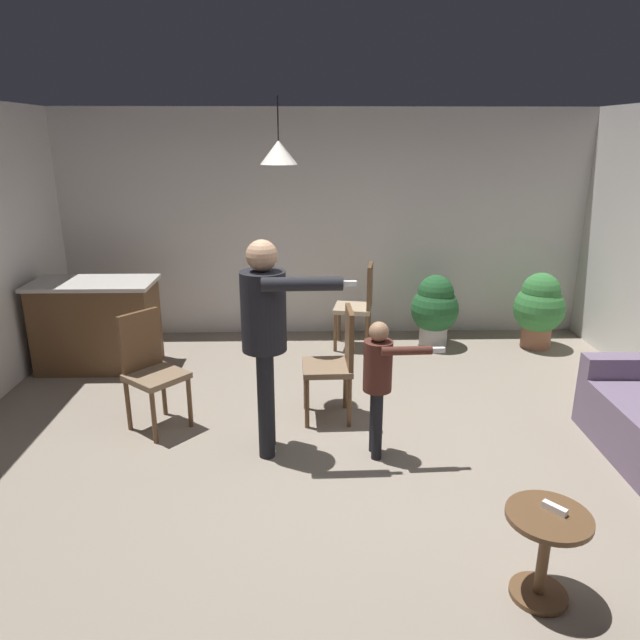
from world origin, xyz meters
TOP-DOWN VIEW (x-y plane):
  - ground at (0.00, 0.00)m, footprint 7.68×7.68m
  - wall_back at (0.00, 3.20)m, footprint 6.40×0.10m
  - kitchen_counter at (-2.45, 2.04)m, footprint 1.26×0.66m
  - side_table_by_couch at (1.01, -1.32)m, footprint 0.44×0.44m
  - person_adult at (-0.54, 0.25)m, footprint 0.83×0.49m
  - person_child at (0.30, 0.16)m, footprint 0.58×0.32m
  - dining_chair_by_counter at (0.37, 2.58)m, footprint 0.49×0.49m
  - dining_chair_near_wall at (-1.55, 0.69)m, footprint 0.59×0.59m
  - dining_chair_centre_back at (0.01, 0.80)m, footprint 0.43×0.43m
  - potted_plant_corner at (2.47, 2.54)m, footprint 0.58×0.58m
  - potted_plant_by_wall at (1.26, 2.62)m, footprint 0.56×0.56m
  - spare_remote_on_table at (1.05, -1.30)m, footprint 0.11×0.12m
  - ceiling_light_pendant at (-0.46, 1.28)m, footprint 0.32×0.32m

SIDE VIEW (x-z plane):
  - ground at x=0.00m, z-range 0.00..0.00m
  - side_table_by_couch at x=1.01m, z-range 0.07..0.59m
  - potted_plant_by_wall at x=1.26m, z-range 0.04..0.90m
  - kitchen_counter at x=-2.45m, z-range 0.00..0.95m
  - potted_plant_corner at x=2.47m, z-range 0.05..0.94m
  - spare_remote_on_table at x=1.05m, z-range 0.52..0.56m
  - dining_chair_by_counter at x=0.37m, z-range 0.05..1.05m
  - dining_chair_near_wall at x=-1.55m, z-range 0.05..1.05m
  - dining_chair_centre_back at x=0.01m, z-range 0.05..1.05m
  - person_child at x=0.30m, z-range 0.13..1.22m
  - person_adult at x=-0.54m, z-range 0.20..1.89m
  - wall_back at x=0.00m, z-range 0.00..2.70m
  - ceiling_light_pendant at x=-0.46m, z-range 1.98..2.53m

